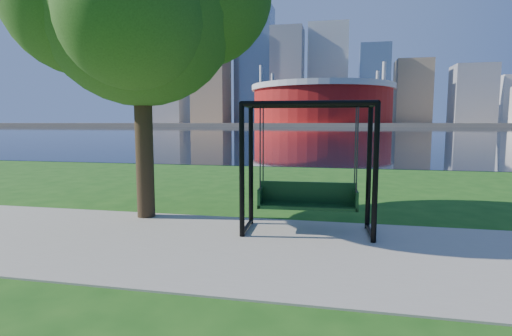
# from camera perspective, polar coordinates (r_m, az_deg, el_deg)

# --- Properties ---
(ground) EXTENTS (900.00, 900.00, 0.00)m
(ground) POSITION_cam_1_polar(r_m,az_deg,el_deg) (7.33, 2.13, -10.33)
(ground) COLOR #1E5114
(ground) RESTS_ON ground
(path) EXTENTS (120.00, 4.00, 0.03)m
(path) POSITION_cam_1_polar(r_m,az_deg,el_deg) (6.85, 1.40, -11.39)
(path) COLOR #9E937F
(path) RESTS_ON ground
(river) EXTENTS (900.00, 180.00, 0.02)m
(river) POSITION_cam_1_polar(r_m,az_deg,el_deg) (108.94, 11.35, 5.24)
(river) COLOR black
(river) RESTS_ON ground
(far_bank) EXTENTS (900.00, 228.00, 2.00)m
(far_bank) POSITION_cam_1_polar(r_m,az_deg,el_deg) (312.92, 11.77, 6.13)
(far_bank) COLOR #937F60
(far_bank) RESTS_ON ground
(stadium) EXTENTS (83.00, 83.00, 32.00)m
(stadium) POSITION_cam_1_polar(r_m,az_deg,el_deg) (242.47, 9.39, 9.25)
(stadium) COLOR maroon
(stadium) RESTS_ON far_bank
(skyline) EXTENTS (392.00, 66.00, 96.50)m
(skyline) POSITION_cam_1_polar(r_m,az_deg,el_deg) (328.09, 11.16, 12.26)
(skyline) COLOR gray
(skyline) RESTS_ON far_bank
(swing) EXTENTS (2.49, 1.17, 2.50)m
(swing) POSITION_cam_1_polar(r_m,az_deg,el_deg) (7.62, 7.42, -0.41)
(swing) COLOR black
(swing) RESTS_ON ground
(park_tree) EXTENTS (5.46, 4.93, 6.78)m
(park_tree) POSITION_cam_1_polar(r_m,az_deg,el_deg) (9.53, -16.40, 22.02)
(park_tree) COLOR black
(park_tree) RESTS_ON ground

